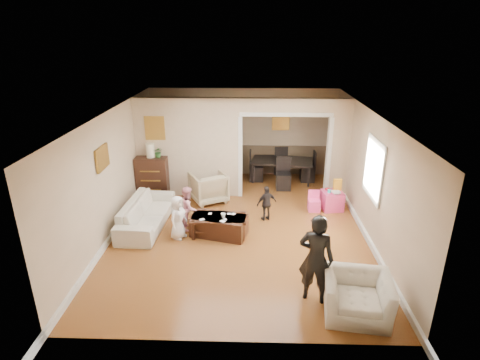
{
  "coord_description": "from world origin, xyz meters",
  "views": [
    {
      "loc": [
        0.24,
        -7.83,
        4.18
      ],
      "look_at": [
        0.0,
        0.2,
        1.05
      ],
      "focal_mm": 29.04,
      "sensor_mm": 36.0,
      "label": 1
    }
  ],
  "objects_px": {
    "play_table": "(332,200)",
    "dining_table": "(282,171)",
    "sofa": "(146,213)",
    "child_kneel_b": "(188,208)",
    "armchair_front": "(357,296)",
    "child_kneel_a": "(178,217)",
    "child_toddler": "(267,203)",
    "adult_person": "(316,259)",
    "armchair_back": "(208,187)",
    "table_lamp": "(150,150)",
    "dresser": "(153,177)",
    "coffee_cup": "(223,216)",
    "coffee_table": "(219,226)",
    "cyan_cup": "(329,191)"
  },
  "relations": [
    {
      "from": "armchair_back",
      "to": "play_table",
      "type": "relative_size",
      "value": 1.78
    },
    {
      "from": "dresser",
      "to": "adult_person",
      "type": "relative_size",
      "value": 0.72
    },
    {
      "from": "child_kneel_b",
      "to": "coffee_cup",
      "type": "bearing_deg",
      "value": -118.81
    },
    {
      "from": "armchair_back",
      "to": "armchair_front",
      "type": "distance_m",
      "value": 5.04
    },
    {
      "from": "coffee_table",
      "to": "adult_person",
      "type": "height_order",
      "value": "adult_person"
    },
    {
      "from": "armchair_back",
      "to": "sofa",
      "type": "bearing_deg",
      "value": 20.49
    },
    {
      "from": "armchair_back",
      "to": "child_toddler",
      "type": "relative_size",
      "value": 1.01
    },
    {
      "from": "armchair_back",
      "to": "dresser",
      "type": "distance_m",
      "value": 1.5
    },
    {
      "from": "dining_table",
      "to": "child_kneel_b",
      "type": "distance_m",
      "value": 3.78
    },
    {
      "from": "coffee_cup",
      "to": "table_lamp",
      "type": "bearing_deg",
      "value": 134.46
    },
    {
      "from": "play_table",
      "to": "adult_person",
      "type": "bearing_deg",
      "value": -105.41
    },
    {
      "from": "adult_person",
      "to": "dresser",
      "type": "bearing_deg",
      "value": -28.36
    },
    {
      "from": "armchair_front",
      "to": "dresser",
      "type": "distance_m",
      "value": 6.13
    },
    {
      "from": "child_toddler",
      "to": "child_kneel_b",
      "type": "bearing_deg",
      "value": -10.76
    },
    {
      "from": "dresser",
      "to": "sofa",
      "type": "bearing_deg",
      "value": -82.11
    },
    {
      "from": "sofa",
      "to": "coffee_cup",
      "type": "height_order",
      "value": "sofa"
    },
    {
      "from": "sofa",
      "to": "child_kneel_b",
      "type": "bearing_deg",
      "value": -92.2
    },
    {
      "from": "armchair_front",
      "to": "child_kneel_a",
      "type": "relative_size",
      "value": 1.05
    },
    {
      "from": "coffee_table",
      "to": "armchair_back",
      "type": "bearing_deg",
      "value": 103.07
    },
    {
      "from": "dining_table",
      "to": "child_toddler",
      "type": "relative_size",
      "value": 2.09
    },
    {
      "from": "table_lamp",
      "to": "play_table",
      "type": "bearing_deg",
      "value": -7.45
    },
    {
      "from": "sofa",
      "to": "dining_table",
      "type": "relative_size",
      "value": 1.18
    },
    {
      "from": "child_kneel_b",
      "to": "armchair_back",
      "type": "bearing_deg",
      "value": -16.17
    },
    {
      "from": "armchair_front",
      "to": "child_kneel_a",
      "type": "xyz_separation_m",
      "value": [
        -3.19,
        2.29,
        0.15
      ]
    },
    {
      "from": "coffee_table",
      "to": "child_kneel_a",
      "type": "relative_size",
      "value": 1.22
    },
    {
      "from": "coffee_cup",
      "to": "coffee_table",
      "type": "bearing_deg",
      "value": 153.43
    },
    {
      "from": "armchair_back",
      "to": "adult_person",
      "type": "height_order",
      "value": "adult_person"
    },
    {
      "from": "dining_table",
      "to": "child_kneel_a",
      "type": "relative_size",
      "value": 1.84
    },
    {
      "from": "play_table",
      "to": "dining_table",
      "type": "xyz_separation_m",
      "value": [
        -1.11,
        1.92,
        0.08
      ]
    },
    {
      "from": "table_lamp",
      "to": "child_kneel_a",
      "type": "distance_m",
      "value": 2.51
    },
    {
      "from": "armchair_back",
      "to": "table_lamp",
      "type": "xyz_separation_m",
      "value": [
        -1.48,
        0.2,
        0.91
      ]
    },
    {
      "from": "armchair_front",
      "to": "adult_person",
      "type": "bearing_deg",
      "value": 158.03
    },
    {
      "from": "dresser",
      "to": "dining_table",
      "type": "height_order",
      "value": "dresser"
    },
    {
      "from": "sofa",
      "to": "child_kneel_b",
      "type": "xyz_separation_m",
      "value": [
        0.97,
        -0.09,
        0.19
      ]
    },
    {
      "from": "dining_table",
      "to": "child_toddler",
      "type": "xyz_separation_m",
      "value": [
        -0.53,
        -2.56,
        0.11
      ]
    },
    {
      "from": "child_kneel_a",
      "to": "child_kneel_b",
      "type": "bearing_deg",
      "value": 6.39
    },
    {
      "from": "coffee_cup",
      "to": "child_kneel_a",
      "type": "distance_m",
      "value": 0.96
    },
    {
      "from": "cyan_cup",
      "to": "adult_person",
      "type": "xyz_separation_m",
      "value": [
        -0.86,
        -3.43,
        0.27
      ]
    },
    {
      "from": "sofa",
      "to": "table_lamp",
      "type": "height_order",
      "value": "table_lamp"
    },
    {
      "from": "child_kneel_b",
      "to": "child_toddler",
      "type": "xyz_separation_m",
      "value": [
        1.75,
        0.45,
        -0.07
      ]
    },
    {
      "from": "child_kneel_b",
      "to": "armchair_front",
      "type": "bearing_deg",
      "value": -137.25
    },
    {
      "from": "coffee_cup",
      "to": "child_kneel_b",
      "type": "xyz_separation_m",
      "value": [
        -0.8,
        0.35,
        0.01
      ]
    },
    {
      "from": "child_kneel_a",
      "to": "child_toddler",
      "type": "bearing_deg",
      "value": -39.83
    },
    {
      "from": "armchair_front",
      "to": "play_table",
      "type": "xyz_separation_m",
      "value": [
        0.35,
        3.82,
        -0.1
      ]
    },
    {
      "from": "play_table",
      "to": "table_lamp",
      "type": "bearing_deg",
      "value": 172.55
    },
    {
      "from": "child_kneel_a",
      "to": "armchair_front",
      "type": "bearing_deg",
      "value": -100.9
    },
    {
      "from": "adult_person",
      "to": "coffee_table",
      "type": "bearing_deg",
      "value": -30.45
    },
    {
      "from": "sofa",
      "to": "child_toddler",
      "type": "distance_m",
      "value": 2.75
    },
    {
      "from": "coffee_cup",
      "to": "child_kneel_a",
      "type": "height_order",
      "value": "child_kneel_a"
    },
    {
      "from": "sofa",
      "to": "play_table",
      "type": "xyz_separation_m",
      "value": [
        4.36,
        0.99,
        -0.07
      ]
    }
  ]
}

